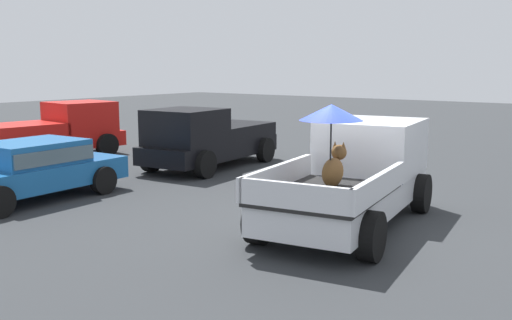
% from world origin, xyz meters
% --- Properties ---
extents(ground_plane, '(80.00, 80.00, 0.00)m').
position_xyz_m(ground_plane, '(0.00, 0.00, 0.00)').
color(ground_plane, '#2D3033').
extents(pickup_truck_main, '(5.28, 2.88, 2.35)m').
position_xyz_m(pickup_truck_main, '(0.46, 0.07, 0.96)').
color(pickup_truck_main, black).
rests_on(pickup_truck_main, ground).
extents(pickup_truck_red, '(4.98, 2.60, 1.80)m').
position_xyz_m(pickup_truck_red, '(1.69, 11.67, 0.87)').
color(pickup_truck_red, black).
rests_on(pickup_truck_red, ground).
extents(pickup_truck_far, '(4.94, 2.51, 1.80)m').
position_xyz_m(pickup_truck_far, '(3.29, 6.43, 0.87)').
color(pickup_truck_far, black).
rests_on(pickup_truck_far, ground).
extents(parked_sedan_near, '(4.37, 2.13, 1.33)m').
position_xyz_m(parked_sedan_near, '(-2.26, 6.79, 0.74)').
color(parked_sedan_near, black).
rests_on(parked_sedan_near, ground).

